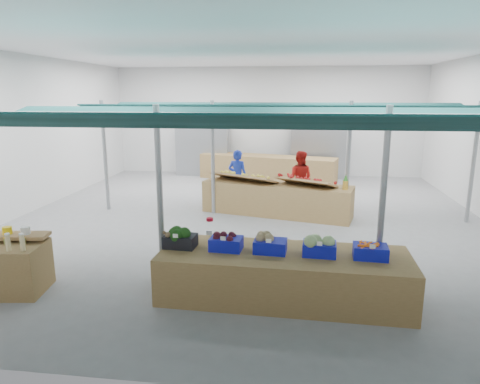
{
  "coord_description": "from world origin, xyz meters",
  "views": [
    {
      "loc": [
        1.17,
        -10.52,
        3.15
      ],
      "look_at": [
        -0.0,
        -1.6,
        1.09
      ],
      "focal_mm": 32.0,
      "sensor_mm": 36.0,
      "label": 1
    }
  ],
  "objects": [
    {
      "name": "floor",
      "position": [
        0.0,
        0.0,
        0.0
      ],
      "size": [
        13.0,
        13.0,
        0.0
      ],
      "primitive_type": "plane",
      "color": "slate",
      "rests_on": "ground"
    },
    {
      "name": "hall",
      "position": [
        0.0,
        1.44,
        2.65
      ],
      "size": [
        13.0,
        13.0,
        13.0
      ],
      "color": "silver",
      "rests_on": "ground"
    },
    {
      "name": "pole_grid",
      "position": [
        0.75,
        -1.75,
        1.81
      ],
      "size": [
        10.0,
        4.6,
        3.0
      ],
      "color": "gray",
      "rests_on": "floor"
    },
    {
      "name": "awnings",
      "position": [
        0.75,
        -1.75,
        2.78
      ],
      "size": [
        9.5,
        7.08,
        0.3
      ],
      "color": "black",
      "rests_on": "pole_grid"
    },
    {
      "name": "back_shelving_left",
      "position": [
        -2.5,
        6.0,
        1.0
      ],
      "size": [
        2.0,
        0.5,
        2.0
      ],
      "primitive_type": "cube",
      "color": "#B23F33",
      "rests_on": "floor"
    },
    {
      "name": "back_shelving_right",
      "position": [
        2.0,
        6.0,
        1.0
      ],
      "size": [
        2.0,
        0.5,
        2.0
      ],
      "primitive_type": "cube",
      "color": "#B23F33",
      "rests_on": "floor"
    },
    {
      "name": "veg_counter",
      "position": [
        1.03,
        -4.24,
        0.38
      ],
      "size": [
        3.9,
        1.41,
        0.75
      ],
      "primitive_type": "cube",
      "rotation": [
        0.0,
        0.0,
        -0.03
      ],
      "color": "brown",
      "rests_on": "floor"
    },
    {
      "name": "fruit_counter",
      "position": [
        0.7,
        0.59,
        0.42
      ],
      "size": [
        4.06,
        1.85,
        0.85
      ],
      "primitive_type": "cube",
      "rotation": [
        0.0,
        0.0,
        -0.24
      ],
      "color": "brown",
      "rests_on": "floor"
    },
    {
      "name": "far_counter",
      "position": [
        0.12,
        5.26,
        0.46
      ],
      "size": [
        5.2,
        2.24,
        0.92
      ],
      "primitive_type": "cube",
      "rotation": [
        0.0,
        0.0,
        -0.25
      ],
      "color": "brown",
      "rests_on": "floor"
    },
    {
      "name": "crate_stack",
      "position": [
        2.66,
        -4.61,
        0.3
      ],
      "size": [
        0.53,
        0.39,
        0.6
      ],
      "primitive_type": "cube",
      "rotation": [
        0.0,
        0.0,
        0.08
      ],
      "color": "#0F15A9",
      "rests_on": "floor"
    },
    {
      "name": "vendor_left",
      "position": [
        -0.5,
        1.69,
        0.79
      ],
      "size": [
        0.65,
        0.5,
        1.58
      ],
      "primitive_type": "imported",
      "rotation": [
        0.0,
        0.0,
        2.9
      ],
      "color": "#1B31B1",
      "rests_on": "floor"
    },
    {
      "name": "vendor_right",
      "position": [
        1.3,
        1.69,
        0.79
      ],
      "size": [
        0.89,
        0.76,
        1.58
      ],
      "primitive_type": "imported",
      "rotation": [
        0.0,
        0.0,
        2.9
      ],
      "color": "red",
      "rests_on": "floor"
    },
    {
      "name": "crate_broccoli",
      "position": [
        -0.63,
        -4.19,
        0.91
      ],
      "size": [
        0.52,
        0.42,
        0.35
      ],
      "rotation": [
        0.0,
        0.0,
        -0.06
      ],
      "color": "black",
      "rests_on": "veg_counter"
    },
    {
      "name": "crate_beets",
      "position": [
        0.12,
        -4.21,
        0.88
      ],
      "size": [
        0.52,
        0.42,
        0.29
      ],
      "rotation": [
        0.0,
        0.0,
        -0.06
      ],
      "color": "#0F15A9",
      "rests_on": "veg_counter"
    },
    {
      "name": "crate_celeriac",
      "position": [
        0.82,
        -4.23,
        0.9
      ],
      "size": [
        0.52,
        0.42,
        0.31
      ],
      "rotation": [
        0.0,
        0.0,
        -0.06
      ],
      "color": "#0F15A9",
      "rests_on": "veg_counter"
    },
    {
      "name": "crate_cabbage",
      "position": [
        1.57,
        -4.26,
        0.91
      ],
      "size": [
        0.52,
        0.42,
        0.35
      ],
      "rotation": [
        0.0,
        0.0,
        -0.06
      ],
      "color": "#0F15A9",
      "rests_on": "veg_counter"
    },
    {
      "name": "crate_carrots",
      "position": [
        2.32,
        -4.28,
        0.86
      ],
      "size": [
        0.52,
        0.42,
        0.29
      ],
      "rotation": [
        0.0,
        0.0,
        -0.06
      ],
      "color": "#0F15A9",
      "rests_on": "veg_counter"
    },
    {
      "name": "sparrow",
      "position": [
        -0.8,
        -4.31,
        1.0
      ],
      "size": [
        0.12,
        0.09,
        0.11
      ],
      "rotation": [
        0.0,
        0.0,
        -0.06
      ],
      "color": "brown",
      "rests_on": "crate_broccoli"
    },
    {
      "name": "pole_ribbon",
      "position": [
        -0.23,
        -3.76,
        1.08
      ],
      "size": [
        0.12,
        0.12,
        0.28
      ],
      "color": "red",
      "rests_on": "pole_grid"
    },
    {
      "name": "apple_heap_yellow",
      "position": [
        -0.24,
        0.72,
        1.01
      ],
      "size": [
        2.01,
        1.49,
        0.27
      ],
      "rotation": [
        0.0,
        0.0,
        -0.48
      ],
      "color": "#997247",
      "rests_on": "fruit_counter"
    },
    {
      "name": "apple_heap_red",
      "position": [
        1.45,
        0.31,
        1.01
      ],
      "size": [
        1.65,
        1.31,
        0.27
      ],
      "rotation": [
        0.0,
        0.0,
        -0.48
      ],
      "color": "#997247",
      "rests_on": "fruit_counter"
    },
    {
      "name": "pineapple",
      "position": [
        2.41,
        0.07,
        1.03
      ],
      "size": [
        0.14,
        0.14,
        0.39
      ],
      "rotation": [
        0.0,
        0.0,
        -0.48
      ],
      "color": "#8C6019",
      "rests_on": "fruit_counter"
    }
  ]
}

